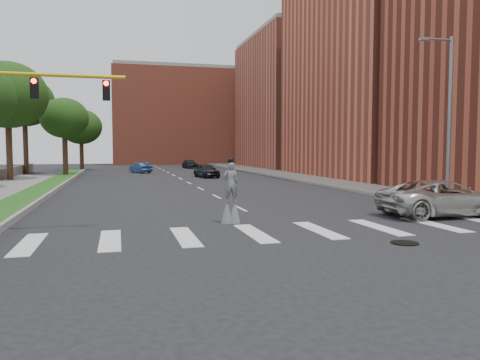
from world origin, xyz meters
TOP-DOWN VIEW (x-y plane):
  - ground_plane at (0.00, 0.00)m, footprint 160.00×160.00m
  - grass_median at (-11.50, 20.00)m, footprint 2.00×60.00m
  - median_curb at (-10.45, 20.00)m, footprint 0.20×60.00m
  - sidewalk_right at (12.50, 25.00)m, footprint 5.00×90.00m
  - manhole at (3.00, -2.00)m, footprint 0.90×0.90m
  - building_mid at (22.00, 30.00)m, footprint 16.00×22.00m
  - building_far at (22.00, 54.00)m, footprint 16.00×22.00m
  - building_backdrop at (6.00, 78.00)m, footprint 26.00×14.00m
  - streetlight at (10.90, 6.00)m, footprint 2.05×0.20m
  - traffic_signal at (-9.78, 3.00)m, footprint 5.30×0.23m
  - stilt_performer at (-1.59, 3.50)m, footprint 0.84×0.56m
  - suv_crossing at (8.42, 3.00)m, footprint 6.04×2.81m
  - car_near at (2.90, 33.12)m, footprint 2.45×4.57m
  - car_mid at (-3.42, 43.99)m, footprint 2.79×4.16m
  - car_far at (4.48, 55.22)m, footprint 2.13×4.44m
  - tree_4 at (-15.82, 31.86)m, footprint 7.16×7.16m
  - tree_5 at (-16.47, 43.59)m, footprint 6.75×6.75m
  - tree_6 at (-11.62, 38.32)m, footprint 5.10×5.10m
  - tree_7 at (-10.93, 52.44)m, footprint 5.64×5.64m

SIDE VIEW (x-z plane):
  - ground_plane at x=0.00m, z-range 0.00..0.00m
  - manhole at x=3.00m, z-range 0.00..0.04m
  - sidewalk_right at x=12.50m, z-range 0.00..0.18m
  - grass_median at x=-11.50m, z-range 0.00..0.25m
  - median_curb at x=-10.45m, z-range 0.00..0.28m
  - car_far at x=4.48m, z-range 0.00..1.25m
  - car_mid at x=-3.42m, z-range 0.00..1.30m
  - car_near at x=2.90m, z-range 0.00..1.48m
  - suv_crossing at x=8.42m, z-range 0.00..1.67m
  - stilt_performer at x=-1.59m, z-range -0.30..2.46m
  - traffic_signal at x=-9.78m, z-range 1.05..7.25m
  - streetlight at x=10.90m, z-range 0.40..9.40m
  - tree_7 at x=-10.93m, z-range 1.77..10.16m
  - tree_6 at x=-11.62m, z-range 2.03..10.52m
  - tree_4 at x=-15.82m, z-range 2.43..13.45m
  - tree_5 at x=-16.47m, z-range 2.76..14.09m
  - building_backdrop at x=6.00m, z-range 0.00..18.00m
  - building_far at x=22.00m, z-range 0.00..20.00m
  - building_mid at x=22.00m, z-range 0.00..24.00m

